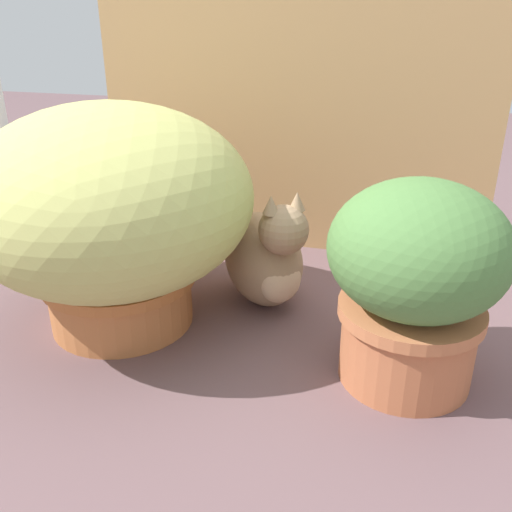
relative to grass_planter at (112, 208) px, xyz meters
name	(u,v)px	position (x,y,z in m)	size (l,w,h in m)	color
ground_plane	(222,339)	(0.24, -0.02, -0.27)	(6.00, 6.00, 0.00)	#684D51
cardboard_backdrop	(293,109)	(0.28, 0.54, 0.13)	(1.10, 0.03, 0.80)	tan
grass_planter	(112,208)	(0.00, 0.00, 0.00)	(0.60, 0.60, 0.49)	#B76C3B
leafy_planter	(415,278)	(0.63, -0.05, -0.06)	(0.33, 0.33, 0.40)	#BB6842
cat	(266,257)	(0.30, 0.16, -0.15)	(0.29, 0.37, 0.32)	#A38261
mushroom_ornament_pink	(94,300)	(-0.01, -0.10, -0.17)	(0.08, 0.08, 0.14)	silver
mushroom_ornament_red	(83,298)	(-0.04, -0.09, -0.18)	(0.08, 0.08, 0.14)	silver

